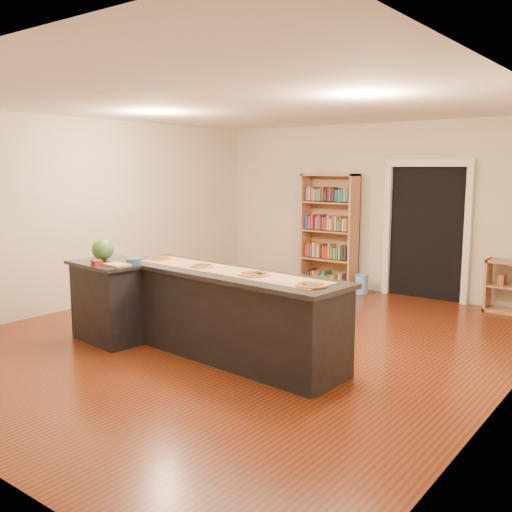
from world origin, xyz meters
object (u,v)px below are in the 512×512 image
Objects in this scene: kitchen_island at (227,314)px; side_counter at (113,301)px; bookshelf at (329,231)px; watermelon at (103,249)px; waste_bin at (362,284)px.

side_counter is (-1.50, -0.36, 0.00)m from kitchen_island.
watermelon is (-0.68, -4.26, 0.11)m from bookshelf.
waste_bin is at bearing 71.59° from watermelon.
bookshelf reaches higher than side_counter.
waste_bin is at bearing 98.66° from kitchen_island.
bookshelf is 1.09m from waste_bin.
side_counter is at bearing -106.19° from waste_bin.
kitchen_island reaches higher than waste_bin.
kitchen_island is 2.99× the size of side_counter.
bookshelf is (-0.99, 3.92, 0.50)m from kitchen_island.
side_counter is 4.35m from waste_bin.
waste_bin is (1.21, 4.16, -0.33)m from side_counter.
bookshelf reaches higher than watermelon.
watermelon is (-0.17, 0.02, 0.61)m from side_counter.
bookshelf reaches higher than kitchen_island.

